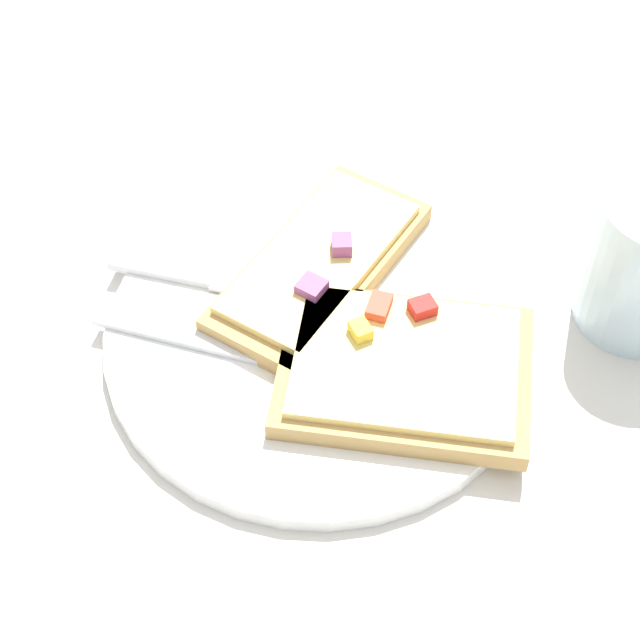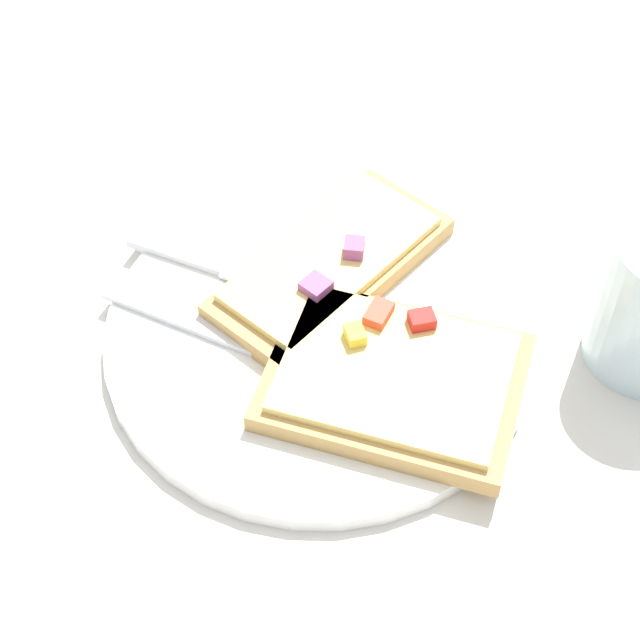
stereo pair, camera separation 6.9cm
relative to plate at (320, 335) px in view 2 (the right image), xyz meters
name	(u,v)px [view 2 (the right image)]	position (x,y,z in m)	size (l,w,h in m)	color
ground_plane	(320,341)	(0.00, 0.00, -0.01)	(4.00, 4.00, 0.00)	beige
plate	(320,335)	(0.00, 0.00, 0.00)	(0.28, 0.28, 0.01)	white
fork	(261,350)	(0.03, 0.03, 0.01)	(0.21, 0.05, 0.01)	silver
knife	(236,270)	(0.07, -0.03, 0.01)	(0.19, 0.04, 0.01)	silver
pizza_slice_main	(394,379)	(-0.06, 0.03, 0.02)	(0.16, 0.12, 0.03)	tan
pizza_slice_corner	(331,266)	(0.01, -0.05, 0.02)	(0.14, 0.19, 0.03)	tan
crumb_scatter	(371,361)	(-0.04, 0.02, 0.01)	(0.06, 0.11, 0.01)	#AA834E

